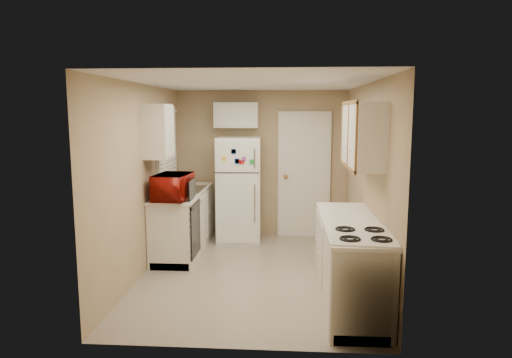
{
  "coord_description": "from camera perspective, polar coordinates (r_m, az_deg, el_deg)",
  "views": [
    {
      "loc": [
        0.41,
        -5.6,
        2.05
      ],
      "look_at": [
        0.0,
        0.5,
        1.15
      ],
      "focal_mm": 32.0,
      "sensor_mm": 36.0,
      "label": 1
    }
  ],
  "objects": [
    {
      "name": "floor",
      "position": [
        5.98,
        -0.33,
        -11.68
      ],
      "size": [
        3.8,
        3.8,
        0.0
      ],
      "primitive_type": "plane",
      "color": "#B4A897",
      "rests_on": "ground"
    },
    {
      "name": "wall_back",
      "position": [
        7.56,
        0.71,
        1.92
      ],
      "size": [
        2.8,
        2.8,
        0.0
      ],
      "primitive_type": "plane",
      "color": "tan",
      "rests_on": "floor"
    },
    {
      "name": "left_counter",
      "position": [
        6.86,
        -9.01,
        -5.21
      ],
      "size": [
        0.6,
        1.8,
        0.9
      ],
      "primitive_type": "cube",
      "color": "silver",
      "rests_on": "floor"
    },
    {
      "name": "soap_bottle",
      "position": [
        7.28,
        -8.58,
        -0.02
      ],
      "size": [
        0.1,
        0.1,
        0.18
      ],
      "primitive_type": "imported",
      "rotation": [
        0.0,
        0.0,
        -0.24
      ],
      "color": "white",
      "rests_on": "left_counter"
    },
    {
      "name": "window_blinds",
      "position": [
        6.9,
        -11.07,
        4.48
      ],
      "size": [
        0.1,
        0.98,
        1.08
      ],
      "primitive_type": "cube",
      "color": "silver",
      "rests_on": "wall_left"
    },
    {
      "name": "right_counter",
      "position": [
        5.11,
        11.59,
        -10.06
      ],
      "size": [
        0.6,
        2.0,
        0.9
      ],
      "primitive_type": "cube",
      "color": "silver",
      "rests_on": "floor"
    },
    {
      "name": "stove",
      "position": [
        4.55,
        12.98,
        -12.56
      ],
      "size": [
        0.65,
        0.78,
        0.88
      ],
      "primitive_type": "cube",
      "rotation": [
        0.0,
        0.0,
        -0.09
      ],
      "color": "white",
      "rests_on": "floor"
    },
    {
      "name": "refrigerator",
      "position": [
        7.27,
        -2.13,
        -1.29
      ],
      "size": [
        0.7,
        0.68,
        1.66
      ],
      "primitive_type": "cube",
      "rotation": [
        0.0,
        0.0,
        0.03
      ],
      "color": "white",
      "rests_on": "floor"
    },
    {
      "name": "upper_cabinet_right",
      "position": [
        5.17,
        13.24,
        5.38
      ],
      "size": [
        0.3,
        1.2,
        0.7
      ],
      "primitive_type": "cube",
      "color": "silver",
      "rests_on": "wall_right"
    },
    {
      "name": "upper_cabinet_left",
      "position": [
        6.06,
        -12.13,
        5.82
      ],
      "size": [
        0.3,
        0.45,
        0.7
      ],
      "primitive_type": "cube",
      "color": "silver",
      "rests_on": "wall_left"
    },
    {
      "name": "wall_right",
      "position": [
        5.75,
        13.72,
        -0.37
      ],
      "size": [
        3.8,
        3.8,
        0.0
      ],
      "primitive_type": "plane",
      "color": "tan",
      "rests_on": "floor"
    },
    {
      "name": "dishwasher",
      "position": [
        6.22,
        -7.63,
        -6.22
      ],
      "size": [
        0.03,
        0.58,
        0.72
      ],
      "primitive_type": "cube",
      "color": "black",
      "rests_on": "floor"
    },
    {
      "name": "ceiling",
      "position": [
        5.63,
        -0.35,
        11.94
      ],
      "size": [
        3.8,
        3.8,
        0.0
      ],
      "primitive_type": "plane",
      "color": "white",
      "rests_on": "floor"
    },
    {
      "name": "interior_door",
      "position": [
        7.54,
        6.02,
        0.47
      ],
      "size": [
        0.86,
        0.06,
        2.08
      ],
      "primitive_type": "cube",
      "color": "white",
      "rests_on": "floor"
    },
    {
      "name": "wall_front",
      "position": [
        3.82,
        -2.43,
        -4.5
      ],
      "size": [
        2.8,
        2.8,
        0.0
      ],
      "primitive_type": "plane",
      "color": "tan",
      "rests_on": "floor"
    },
    {
      "name": "cabinet_over_fridge",
      "position": [
        7.39,
        -2.47,
        7.98
      ],
      "size": [
        0.7,
        0.3,
        0.4
      ],
      "primitive_type": "cube",
      "color": "silver",
      "rests_on": "wall_back"
    },
    {
      "name": "microwave",
      "position": [
        6.11,
        -10.29,
        -1.18
      ],
      "size": [
        0.64,
        0.39,
        0.41
      ],
      "primitive_type": "imported",
      "rotation": [
        0.0,
        0.0,
        1.5
      ],
      "color": "#96110A",
      "rests_on": "left_counter"
    },
    {
      "name": "wall_left",
      "position": [
        5.95,
        -13.92,
        -0.09
      ],
      "size": [
        3.8,
        3.8,
        0.0
      ],
      "primitive_type": "plane",
      "color": "tan",
      "rests_on": "floor"
    },
    {
      "name": "sink",
      "position": [
        6.92,
        -8.82,
        -1.62
      ],
      "size": [
        0.54,
        0.74,
        0.16
      ],
      "primitive_type": "cube",
      "color": "gray",
      "rests_on": "left_counter"
    }
  ]
}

